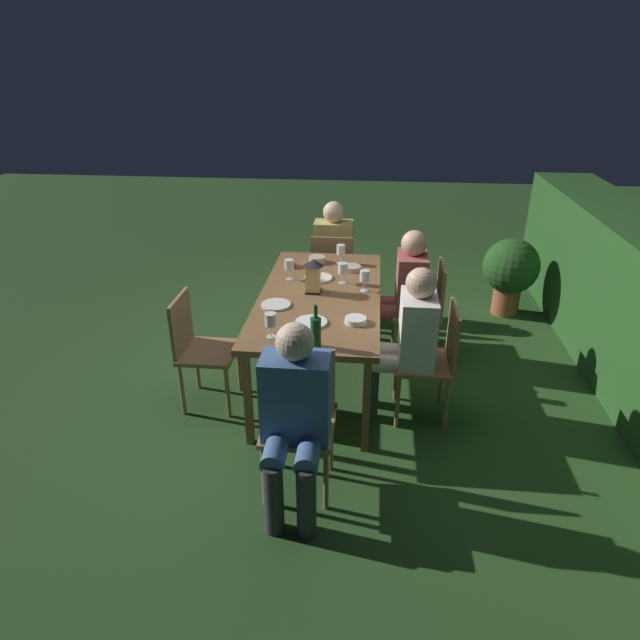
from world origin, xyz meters
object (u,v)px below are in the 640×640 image
at_px(wine_glass_e, 271,321).
at_px(chair_side_right_b, 434,357).
at_px(bowl_bread, 356,320).
at_px(bowl_dip, 352,268).
at_px(person_in_cream, 407,337).
at_px(wine_glass_d, 365,277).
at_px(person_in_blue, 295,412).
at_px(bowl_salad, 317,259).
at_px(lantern_centerpiece, 313,274).
at_px(plate_b, 276,305).
at_px(chair_head_far, 300,414).
at_px(person_in_mustard, 334,250).
at_px(chair_side_left_b, 199,346).
at_px(chair_head_near, 332,271).
at_px(wine_glass_a, 341,251).
at_px(potted_plant_by_hedge, 511,270).
at_px(green_bottle_on_table, 316,331).
at_px(bowl_olives, 290,264).
at_px(wine_glass_b, 289,266).
at_px(plate_a, 318,278).
at_px(dining_table, 320,300).
at_px(chair_side_right_a, 425,307).
at_px(person_in_rust, 403,290).
at_px(wine_glass_c, 343,269).
at_px(plate_c, 311,322).

bearing_deg(wine_glass_e, chair_side_right_b, 106.21).
xyz_separation_m(bowl_bread, bowl_dip, (-1.02, -0.08, 0.00)).
relative_size(person_in_cream, wine_glass_d, 6.80).
height_order(person_in_blue, bowl_salad, person_in_blue).
bearing_deg(lantern_centerpiece, plate_b, -40.82).
bearing_deg(wine_glass_e, bowl_bread, 116.00).
xyz_separation_m(plate_b, bowl_dip, (-0.79, 0.52, 0.01)).
bearing_deg(chair_head_far, wine_glass_e, -151.86).
bearing_deg(person_in_cream, chair_head_far, -40.28).
distance_m(person_in_mustard, wine_glass_d, 1.38).
bearing_deg(chair_side_left_b, chair_head_near, 152.51).
height_order(person_in_mustard, wine_glass_a, person_in_mustard).
height_order(person_in_cream, potted_plant_by_hedge, person_in_cream).
distance_m(lantern_centerpiece, potted_plant_by_hedge, 2.36).
relative_size(chair_head_near, plate_b, 4.00).
bearing_deg(green_bottle_on_table, potted_plant_by_hedge, 143.38).
distance_m(wine_glass_d, bowl_olives, 0.82).
bearing_deg(lantern_centerpiece, bowl_salad, -176.48).
xyz_separation_m(person_in_mustard, wine_glass_b, (1.13, -0.28, 0.24)).
bearing_deg(plate_a, dining_table, 8.25).
relative_size(chair_side_right_a, plate_a, 3.79).
relative_size(chair_side_right_b, wine_glass_d, 5.15).
bearing_deg(wine_glass_a, bowl_bread, 8.60).
bearing_deg(lantern_centerpiece, bowl_bread, 33.96).
bearing_deg(bowl_dip, wine_glass_a, -148.56).
height_order(chair_head_near, lantern_centerpiece, lantern_centerpiece).
distance_m(person_in_rust, wine_glass_c, 0.58).
relative_size(wine_glass_b, bowl_bread, 1.13).
distance_m(plate_b, bowl_dip, 0.94).
distance_m(chair_side_right_a, bowl_salad, 1.03).
xyz_separation_m(chair_head_near, person_in_rust, (0.78, 0.66, 0.15)).
xyz_separation_m(chair_head_near, plate_c, (1.73, -0.01, 0.28)).
bearing_deg(person_in_rust, plate_a, -80.39).
bearing_deg(plate_c, lantern_centerpiece, -175.30).
height_order(chair_head_near, wine_glass_b, wine_glass_b).
bearing_deg(chair_head_far, plate_c, -179.30).
bearing_deg(potted_plant_by_hedge, plate_b, -50.54).
xyz_separation_m(chair_head_near, bowl_bread, (1.70, 0.29, 0.29)).
height_order(wine_glass_b, wine_glass_e, same).
relative_size(person_in_blue, chair_head_near, 1.32).
height_order(plate_a, potted_plant_by_hedge, potted_plant_by_hedge).
bearing_deg(plate_c, wine_glass_c, 167.50).
bearing_deg(person_in_mustard, bowl_bread, 8.83).
distance_m(wine_glass_a, wine_glass_b, 0.58).
distance_m(person_in_cream, plate_b, 0.98).
bearing_deg(chair_side_right_a, lantern_centerpiece, -65.97).
bearing_deg(plate_b, plate_a, 156.01).
bearing_deg(plate_a, chair_head_far, 1.71).
bearing_deg(lantern_centerpiece, bowl_dip, 151.63).
bearing_deg(bowl_salad, dining_table, 7.70).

